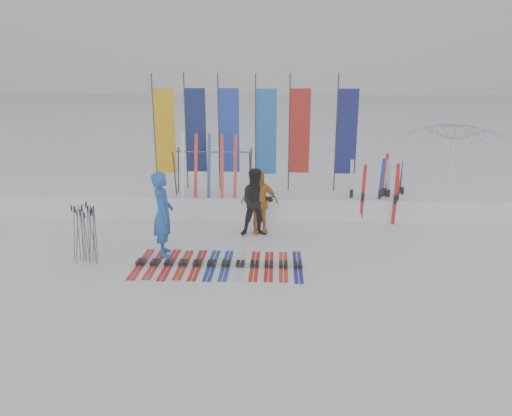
{
  "coord_description": "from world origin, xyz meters",
  "views": [
    {
      "loc": [
        0.68,
        -8.86,
        4.05
      ],
      "look_at": [
        0.2,
        1.6,
        1.0
      ],
      "focal_mm": 35.0,
      "sensor_mm": 36.0,
      "label": 1
    }
  ],
  "objects_px": {
    "ski_row": "(219,264)",
    "person_black": "(257,202)",
    "person_yellow": "(259,202)",
    "person_blue": "(163,214)",
    "tent_canopy": "(452,163)",
    "ski_rack": "(213,167)"
  },
  "relations": [
    {
      "from": "ski_row",
      "to": "person_black",
      "type": "bearing_deg",
      "value": 70.13
    },
    {
      "from": "person_black",
      "to": "person_yellow",
      "type": "height_order",
      "value": "person_black"
    },
    {
      "from": "person_blue",
      "to": "tent_canopy",
      "type": "height_order",
      "value": "tent_canopy"
    },
    {
      "from": "person_blue",
      "to": "person_yellow",
      "type": "xyz_separation_m",
      "value": [
        2.02,
        1.55,
        -0.14
      ]
    },
    {
      "from": "person_blue",
      "to": "ski_row",
      "type": "bearing_deg",
      "value": -129.05
    },
    {
      "from": "person_black",
      "to": "ski_row",
      "type": "relative_size",
      "value": 0.48
    },
    {
      "from": "person_blue",
      "to": "ski_row",
      "type": "xyz_separation_m",
      "value": [
        1.25,
        -0.57,
        -0.89
      ]
    },
    {
      "from": "person_black",
      "to": "person_yellow",
      "type": "bearing_deg",
      "value": 64.13
    },
    {
      "from": "person_blue",
      "to": "tent_canopy",
      "type": "xyz_separation_m",
      "value": [
        7.5,
        4.36,
        0.32
      ]
    },
    {
      "from": "tent_canopy",
      "to": "ski_rack",
      "type": "bearing_deg",
      "value": -167.97
    },
    {
      "from": "person_black",
      "to": "person_yellow",
      "type": "relative_size",
      "value": 1.05
    },
    {
      "from": "person_blue",
      "to": "person_black",
      "type": "bearing_deg",
      "value": -69.2
    },
    {
      "from": "person_yellow",
      "to": "tent_canopy",
      "type": "bearing_deg",
      "value": 15.26
    },
    {
      "from": "tent_canopy",
      "to": "ski_row",
      "type": "relative_size",
      "value": 0.81
    },
    {
      "from": "person_yellow",
      "to": "person_blue",
      "type": "bearing_deg",
      "value": -154.28
    },
    {
      "from": "ski_row",
      "to": "ski_rack",
      "type": "bearing_deg",
      "value": 98.58
    },
    {
      "from": "person_blue",
      "to": "ski_rack",
      "type": "bearing_deg",
      "value": -28.55
    },
    {
      "from": "person_black",
      "to": "ski_rack",
      "type": "xyz_separation_m",
      "value": [
        -1.23,
        1.52,
        0.56
      ]
    },
    {
      "from": "person_yellow",
      "to": "tent_canopy",
      "type": "height_order",
      "value": "tent_canopy"
    },
    {
      "from": "ski_row",
      "to": "ski_rack",
      "type": "distance_m",
      "value": 3.77
    },
    {
      "from": "person_black",
      "to": "person_yellow",
      "type": "xyz_separation_m",
      "value": [
        0.05,
        0.16,
        -0.04
      ]
    },
    {
      "from": "person_yellow",
      "to": "ski_rack",
      "type": "xyz_separation_m",
      "value": [
        -1.29,
        1.36,
        0.6
      ]
    }
  ]
}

